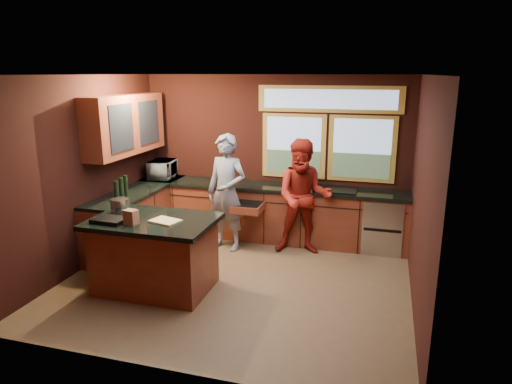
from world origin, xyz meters
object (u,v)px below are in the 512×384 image
at_px(island, 155,254).
at_px(person_red, 304,197).
at_px(person_grey, 227,193).
at_px(stock_pot, 120,206).
at_px(cutting_board, 165,221).

relative_size(island, person_red, 0.87).
bearing_deg(island, person_red, 47.42).
bearing_deg(person_grey, stock_pot, -111.24).
height_order(island, cutting_board, cutting_board).
distance_m(person_grey, person_red, 1.19).
relative_size(person_red, stock_pot, 7.42).
relative_size(person_grey, cutting_board, 5.23).
bearing_deg(person_grey, island, -92.11).
height_order(island, stock_pot, stock_pot).
distance_m(island, cutting_board, 0.52).
relative_size(island, cutting_board, 4.43).
relative_size(person_red, cutting_board, 5.09).
xyz_separation_m(person_red, stock_pot, (-2.15, -1.59, 0.14)).
bearing_deg(person_grey, person_red, 19.71).
height_order(person_red, cutting_board, person_red).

